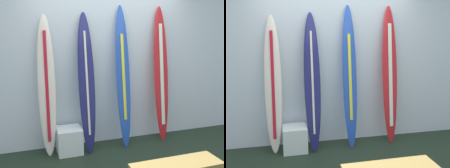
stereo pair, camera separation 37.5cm
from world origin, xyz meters
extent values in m
cube|color=silver|center=(0.00, 1.30, 1.40)|extent=(7.20, 0.20, 2.80)
ellipsoid|color=silver|center=(-0.96, 1.02, 1.02)|extent=(0.26, 0.34, 2.03)
cube|color=red|center=(-0.96, 0.98, 1.02)|extent=(0.05, 0.21, 1.58)
cone|color=black|center=(-0.96, 0.96, 0.18)|extent=(0.07, 0.08, 0.11)
ellipsoid|color=navy|center=(-0.39, 0.97, 1.04)|extent=(0.25, 0.43, 2.09)
cube|color=silver|center=(-0.39, 0.93, 1.05)|extent=(0.03, 0.27, 1.51)
cone|color=black|center=(-0.39, 0.86, 0.18)|extent=(0.07, 0.09, 0.11)
ellipsoid|color=#234CB5|center=(0.20, 0.99, 1.10)|extent=(0.22, 0.39, 2.20)
cube|color=yellow|center=(0.20, 0.96, 1.11)|extent=(0.04, 0.22, 1.31)
cone|color=black|center=(0.20, 0.88, 0.20)|extent=(0.07, 0.08, 0.11)
ellipsoid|color=red|center=(0.88, 1.02, 1.10)|extent=(0.26, 0.35, 2.21)
cube|color=white|center=(0.88, 0.99, 1.11)|extent=(0.07, 0.22, 1.64)
cube|color=white|center=(-0.67, 0.94, 0.19)|extent=(0.36, 0.36, 0.38)
camera|label=1|loc=(-1.19, -2.69, 1.75)|focal=41.05mm
camera|label=2|loc=(-0.83, -2.78, 1.75)|focal=41.05mm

